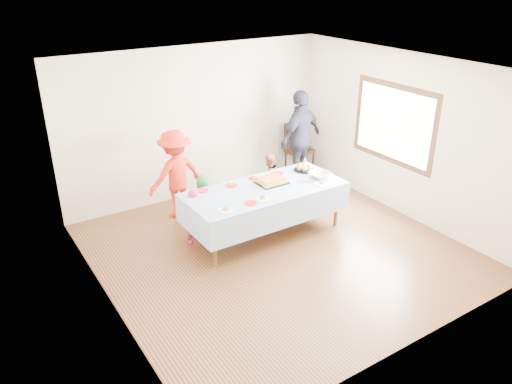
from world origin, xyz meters
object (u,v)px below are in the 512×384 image
Objects in this scene: party_table at (265,191)px; adult_left at (176,174)px; birthday_cake at (272,181)px; dining_chair at (296,145)px.

party_table is 1.60m from adult_left.
dining_chair is at bearing 43.41° from birthday_cake.
party_table is at bearing -149.95° from dining_chair.
dining_chair is at bearing -178.47° from adult_left.
birthday_cake is 0.31× the size of adult_left.
party_table is at bearing 116.54° from adult_left.
adult_left is at bearing 131.33° from birthday_cake.
birthday_cake is 1.64m from adult_left.
adult_left reaches higher than dining_chair.
dining_chair is (1.95, 1.75, -0.13)m from party_table.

